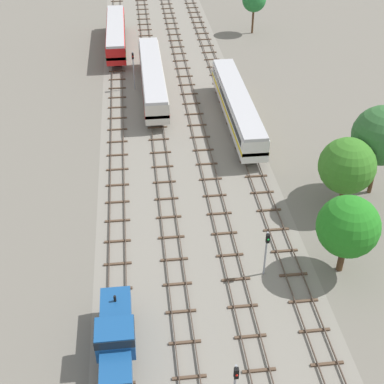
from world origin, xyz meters
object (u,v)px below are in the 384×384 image
signal_post_near (133,66)px  diesel_railcar_far_left_midfar (116,33)px  passenger_coach_centre_near (237,105)px  signal_post_mid (266,248)px  passenger_coach_left_mid (152,77)px  shunter_loco_far_left_nearest (116,336)px

signal_post_near → diesel_railcar_far_left_midfar: bearing=98.8°
passenger_coach_centre_near → signal_post_mid: size_ratio=4.86×
passenger_coach_centre_near → signal_post_mid: 26.62m
passenger_coach_centre_near → passenger_coach_left_mid: size_ratio=1.00×
signal_post_near → signal_post_mid: bearing=-75.7°
signal_post_mid → passenger_coach_centre_near: bearing=84.7°
passenger_coach_centre_near → signal_post_near: size_ratio=4.14×
diesel_railcar_far_left_midfar → shunter_loco_far_left_nearest: bearing=-90.0°
passenger_coach_left_mid → signal_post_mid: (7.34, -36.12, 0.31)m
passenger_coach_centre_near → signal_post_mid: (-2.45, -26.50, 0.31)m
passenger_coach_centre_near → signal_post_mid: signal_post_mid is taller
passenger_coach_centre_near → diesel_railcar_far_left_midfar: same height
passenger_coach_left_mid → diesel_railcar_far_left_midfar: (-4.89, 17.89, -0.02)m
signal_post_near → signal_post_mid: 39.49m
shunter_loco_far_left_nearest → passenger_coach_left_mid: (4.89, 43.04, 0.60)m
passenger_coach_centre_near → diesel_railcar_far_left_midfar: (-14.68, 27.51, -0.02)m
passenger_coach_left_mid → diesel_railcar_far_left_midfar: size_ratio=1.07×
shunter_loco_far_left_nearest → passenger_coach_centre_near: (14.68, 33.42, 0.60)m
passenger_coach_centre_near → signal_post_near: bearing=136.1°
passenger_coach_left_mid → shunter_loco_far_left_nearest: bearing=-96.5°
signal_post_mid → diesel_railcar_far_left_midfar: bearing=102.8°
shunter_loco_far_left_nearest → signal_post_mid: size_ratio=1.87×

